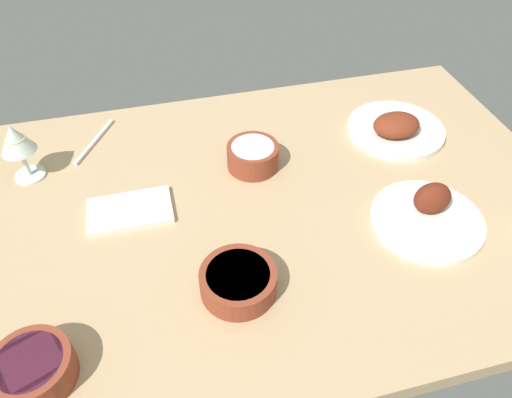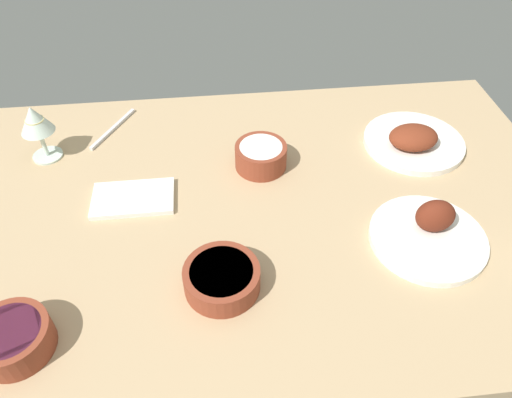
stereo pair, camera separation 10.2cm
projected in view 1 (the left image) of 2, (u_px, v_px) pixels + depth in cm
name	position (u px, v px, depth cm)	size (l,w,h in cm)	color
dining_table	(256.00, 212.00, 105.31)	(140.00, 90.00, 4.00)	tan
plate_center_main	(396.00, 128.00, 120.87)	(24.37, 24.37, 6.79)	white
plate_near_viewer	(428.00, 215.00, 99.37)	(23.17, 23.17, 8.37)	white
bowl_cream	(253.00, 155.00, 111.30)	(11.99, 11.99, 5.73)	brown
bowl_onions	(33.00, 369.00, 74.25)	(12.66, 12.66, 5.36)	brown
bowl_potatoes	(238.00, 281.00, 86.50)	(14.01, 14.01, 4.76)	brown
wine_glass	(16.00, 141.00, 103.97)	(7.60, 7.60, 14.00)	silver
folded_napkin	(130.00, 211.00, 101.99)	(17.60, 10.70, 1.20)	white
fork_loose	(95.00, 141.00, 119.56)	(18.39, 0.90, 0.80)	silver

